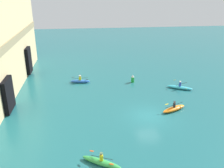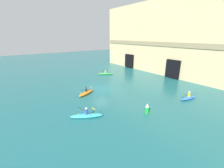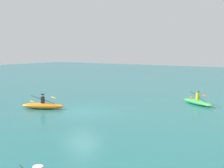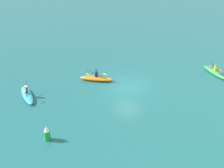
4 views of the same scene
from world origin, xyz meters
The scene contains 7 objects.
ground_plane centered at (0.00, 0.00, 0.00)m, with size 120.00×120.00×0.00m, color #1E6066.
cliff_bluff centered at (2.48, 18.18, 7.79)m, with size 43.52×5.98×15.65m.
kayak_cyan centered at (6.88, -6.11, 0.22)m, with size 2.36×3.40×1.22m.
kayak_green centered at (-7.25, 5.76, 0.23)m, with size 2.37×3.25×1.09m.
kayak_blue centered at (10.83, 7.38, 0.25)m, with size 1.11×2.94×1.11m.
kayak_orange centered at (0.85, -3.09, 0.25)m, with size 2.09×3.22×1.11m.
marker_buoy centered at (10.09, -0.21, 0.55)m, with size 0.45×0.45×1.18m.
Camera 2 is at (19.95, -12.27, 8.36)m, focal length 24.00 mm.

